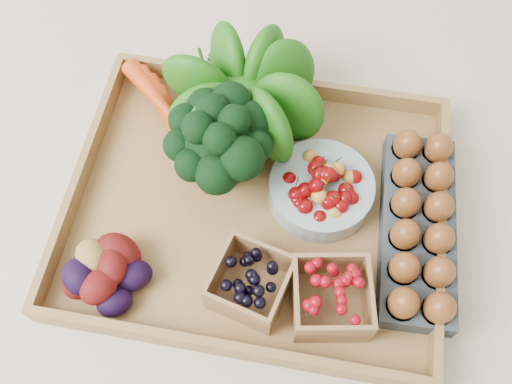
% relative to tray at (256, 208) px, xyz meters
% --- Properties ---
extents(ground, '(4.00, 4.00, 0.00)m').
position_rel_tray_xyz_m(ground, '(0.00, 0.00, -0.01)').
color(ground, beige).
rests_on(ground, ground).
extents(tray, '(0.55, 0.45, 0.01)m').
position_rel_tray_xyz_m(tray, '(0.00, 0.00, 0.00)').
color(tray, olive).
rests_on(tray, ground).
extents(carrots, '(0.22, 0.15, 0.05)m').
position_rel_tray_xyz_m(carrots, '(-0.16, 0.12, 0.03)').
color(carrots, red).
rests_on(carrots, tray).
extents(lettuce, '(0.17, 0.17, 0.17)m').
position_rel_tray_xyz_m(lettuce, '(-0.04, 0.14, 0.09)').
color(lettuce, '#18530D').
rests_on(lettuce, tray).
extents(broccoli, '(0.16, 0.16, 0.12)m').
position_rel_tray_xyz_m(broccoli, '(-0.06, 0.04, 0.07)').
color(broccoli, black).
rests_on(broccoli, tray).
extents(cherry_bowl, '(0.16, 0.16, 0.04)m').
position_rel_tray_xyz_m(cherry_bowl, '(0.09, 0.03, 0.03)').
color(cherry_bowl, '#8C9EA5').
rests_on(cherry_bowl, tray).
extents(egg_carton, '(0.11, 0.30, 0.03)m').
position_rel_tray_xyz_m(egg_carton, '(0.24, -0.00, 0.02)').
color(egg_carton, '#323940').
rests_on(egg_carton, tray).
extents(potatoes, '(0.14, 0.14, 0.08)m').
position_rel_tray_xyz_m(potatoes, '(-0.19, -0.15, 0.05)').
color(potatoes, '#440B0A').
rests_on(potatoes, tray).
extents(punnet_blackberry, '(0.12, 0.12, 0.07)m').
position_rel_tray_xyz_m(punnet_blackberry, '(0.02, -0.13, 0.04)').
color(punnet_blackberry, black).
rests_on(punnet_blackberry, tray).
extents(punnet_raspberry, '(0.12, 0.12, 0.07)m').
position_rel_tray_xyz_m(punnet_raspberry, '(0.13, -0.13, 0.04)').
color(punnet_raspberry, maroon).
rests_on(punnet_raspberry, tray).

